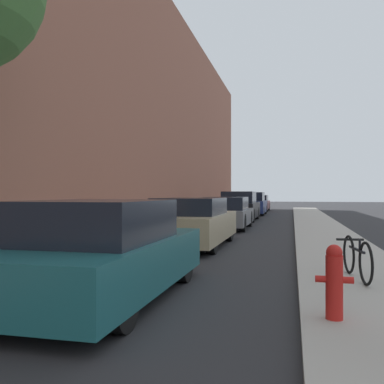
# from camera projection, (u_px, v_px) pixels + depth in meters

# --- Properties ---
(ground_plane) EXTENTS (120.00, 120.00, 0.00)m
(ground_plane) POSITION_uv_depth(u_px,v_px,m) (237.00, 237.00, 14.10)
(ground_plane) COLOR #28282B
(sidewalk_left) EXTENTS (2.00, 52.00, 0.12)m
(sidewalk_left) POSITION_uv_depth(u_px,v_px,m) (155.00, 233.00, 14.77)
(sidewalk_left) COLOR #ADA89E
(sidewalk_left) RESTS_ON ground
(sidewalk_right) EXTENTS (2.00, 52.00, 0.12)m
(sidewalk_right) POSITION_uv_depth(u_px,v_px,m) (327.00, 237.00, 13.42)
(sidewalk_right) COLOR #ADA89E
(sidewalk_right) RESTS_ON ground
(building_facade_left) EXTENTS (0.70, 52.00, 10.91)m
(building_facade_left) POSITION_uv_depth(u_px,v_px,m) (119.00, 82.00, 15.10)
(building_facade_left) COLOR #9E604C
(building_facade_left) RESTS_ON ground
(parked_car_teal) EXTENTS (1.90, 4.17, 1.37)m
(parked_car_teal) POSITION_uv_depth(u_px,v_px,m) (100.00, 252.00, 5.83)
(parked_car_teal) COLOR black
(parked_car_teal) RESTS_ON ground
(parked_car_champagne) EXTENTS (1.86, 4.53, 1.34)m
(parked_car_champagne) POSITION_uv_depth(u_px,v_px,m) (192.00, 223.00, 11.64)
(parked_car_champagne) COLOR black
(parked_car_champagne) RESTS_ON ground
(parked_car_grey) EXTENTS (1.79, 4.12, 1.31)m
(parked_car_grey) POSITION_uv_depth(u_px,v_px,m) (227.00, 213.00, 17.32)
(parked_car_grey) COLOR black
(parked_car_grey) RESTS_ON ground
(parked_car_black) EXTENTS (1.82, 4.56, 1.55)m
(parked_car_black) POSITION_uv_depth(u_px,v_px,m) (240.00, 207.00, 22.46)
(parked_car_black) COLOR black
(parked_car_black) RESTS_ON ground
(parked_car_navy) EXTENTS (1.78, 4.47, 1.53)m
(parked_car_navy) POSITION_uv_depth(u_px,v_px,m) (252.00, 204.00, 28.47)
(parked_car_navy) COLOR black
(parked_car_navy) RESTS_ON ground
(parked_car_maroon) EXTENTS (1.77, 4.48, 1.31)m
(parked_car_maroon) POSITION_uv_depth(u_px,v_px,m) (258.00, 203.00, 34.45)
(parked_car_maroon) COLOR black
(parked_car_maroon) RESTS_ON ground
(fire_hydrant) EXTENTS (0.39, 0.18, 0.80)m
(fire_hydrant) POSITION_uv_depth(u_px,v_px,m) (334.00, 281.00, 4.49)
(fire_hydrant) COLOR red
(fire_hydrant) RESTS_ON sidewalk_right
(bicycle) EXTENTS (0.44, 1.56, 0.64)m
(bicycle) POSITION_uv_depth(u_px,v_px,m) (357.00, 258.00, 6.59)
(bicycle) COLOR black
(bicycle) RESTS_ON sidewalk_right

